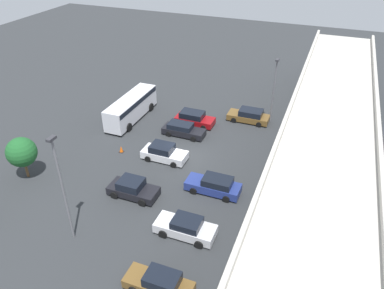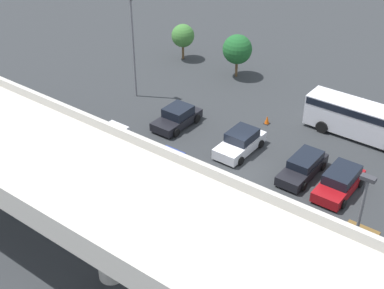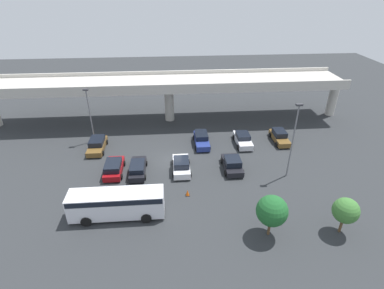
{
  "view_description": "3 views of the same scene",
  "coord_description": "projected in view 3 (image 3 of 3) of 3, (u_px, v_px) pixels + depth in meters",
  "views": [
    {
      "loc": [
        29.17,
        12.01,
        21.29
      ],
      "look_at": [
        0.22,
        0.68,
        1.8
      ],
      "focal_mm": 35.0,
      "sensor_mm": 36.0,
      "label": 1
    },
    {
      "loc": [
        -16.04,
        26.85,
        21.93
      ],
      "look_at": [
        3.34,
        1.08,
        1.28
      ],
      "focal_mm": 50.0,
      "sensor_mm": 36.0,
      "label": 2
    },
    {
      "loc": [
        0.06,
        -31.65,
        20.2
      ],
      "look_at": [
        2.61,
        0.36,
        2.21
      ],
      "focal_mm": 28.0,
      "sensor_mm": 36.0,
      "label": 3
    }
  ],
  "objects": [
    {
      "name": "parked_car_2",
      "position": [
        138.0,
        168.0,
        35.0
      ],
      "size": [
        2.01,
        4.73,
        1.4
      ],
      "rotation": [
        0.0,
        0.0,
        1.57
      ],
      "color": "black",
      "rests_on": "ground_plane"
    },
    {
      "name": "lamp_post_mid_lot",
      "position": [
        90.0,
        112.0,
        39.97
      ],
      "size": [
        0.7,
        0.35,
        7.65
      ],
      "color": "slate",
      "rests_on": "ground_plane"
    },
    {
      "name": "ground_plane",
      "position": [
        171.0,
        162.0,
        37.39
      ],
      "size": [
        114.82,
        114.82,
        0.0
      ],
      "primitive_type": "plane",
      "color": "#2D3033"
    },
    {
      "name": "parked_car_0",
      "position": [
        97.0,
        145.0,
        39.85
      ],
      "size": [
        2.21,
        4.85,
        1.51
      ],
      "rotation": [
        0.0,
        0.0,
        -1.57
      ],
      "color": "brown",
      "rests_on": "ground_plane"
    },
    {
      "name": "tree_front_centre",
      "position": [
        346.0,
        211.0,
        26.01
      ],
      "size": [
        2.29,
        2.29,
        3.61
      ],
      "color": "brown",
      "rests_on": "ground_plane"
    },
    {
      "name": "parked_car_4",
      "position": [
        202.0,
        139.0,
        41.11
      ],
      "size": [
        2.08,
        4.87,
        1.56
      ],
      "rotation": [
        0.0,
        0.0,
        -1.57
      ],
      "color": "navy",
      "rests_on": "ground_plane"
    },
    {
      "name": "parked_car_7",
      "position": [
        280.0,
        137.0,
        41.83
      ],
      "size": [
        1.96,
        4.61,
        1.57
      ],
      "rotation": [
        0.0,
        0.0,
        -1.57
      ],
      "color": "brown",
      "rests_on": "ground_plane"
    },
    {
      "name": "parked_car_5",
      "position": [
        232.0,
        164.0,
        35.69
      ],
      "size": [
        2.23,
        4.39,
        1.57
      ],
      "rotation": [
        0.0,
        0.0,
        1.57
      ],
      "color": "black",
      "rests_on": "ground_plane"
    },
    {
      "name": "highway_overpass",
      "position": [
        169.0,
        85.0,
        45.72
      ],
      "size": [
        55.01,
        7.35,
        7.03
      ],
      "color": "#BCB7AD",
      "rests_on": "ground_plane"
    },
    {
      "name": "parked_car_1",
      "position": [
        114.0,
        168.0,
        34.99
      ],
      "size": [
        2.19,
        4.52,
        1.55
      ],
      "rotation": [
        0.0,
        0.0,
        1.57
      ],
      "color": "maroon",
      "rests_on": "ground_plane"
    },
    {
      "name": "parked_car_6",
      "position": [
        243.0,
        139.0,
        41.17
      ],
      "size": [
        2.12,
        4.72,
        1.53
      ],
      "rotation": [
        0.0,
        0.0,
        -1.57
      ],
      "color": "silver",
      "rests_on": "ground_plane"
    },
    {
      "name": "traffic_cone",
      "position": [
        188.0,
        193.0,
        31.54
      ],
      "size": [
        0.44,
        0.44,
        0.7
      ],
      "color": "black",
      "rests_on": "ground_plane"
    },
    {
      "name": "shuttle_bus",
      "position": [
        117.0,
        202.0,
        28.21
      ],
      "size": [
        8.9,
        2.55,
        2.74
      ],
      "color": "silver",
      "rests_on": "ground_plane"
    },
    {
      "name": "parked_car_3",
      "position": [
        181.0,
        165.0,
        35.38
      ],
      "size": [
        2.2,
        4.51,
        1.63
      ],
      "rotation": [
        0.0,
        0.0,
        1.57
      ],
      "color": "silver",
      "rests_on": "ground_plane"
    },
    {
      "name": "tree_front_left",
      "position": [
        272.0,
        211.0,
        25.61
      ],
      "size": [
        2.75,
        2.75,
        4.1
      ],
      "color": "brown",
      "rests_on": "ground_plane"
    },
    {
      "name": "lamp_post_near_aisle",
      "position": [
        294.0,
        136.0,
        32.35
      ],
      "size": [
        0.7,
        0.35,
        8.91
      ],
      "color": "slate",
      "rests_on": "ground_plane"
    }
  ]
}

